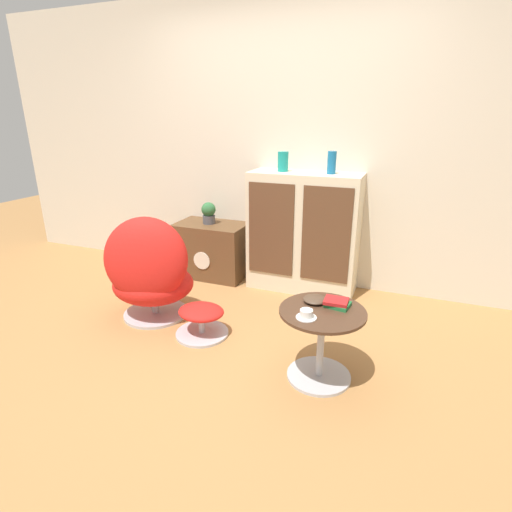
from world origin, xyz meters
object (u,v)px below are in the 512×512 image
(potted_plant, at_px, (209,213))
(ottoman, at_px, (201,317))
(tv_console, at_px, (212,250))
(vase_leftmost, at_px, (283,162))
(book_stack, at_px, (337,303))
(bowl, at_px, (315,299))
(vase_inner_left, at_px, (332,163))
(teacup, at_px, (306,315))
(sideboard, at_px, (303,233))
(coffee_table, at_px, (321,339))
(egg_chair, at_px, (150,273))

(potted_plant, bearing_deg, ottoman, -65.65)
(tv_console, relative_size, potted_plant, 3.30)
(tv_console, bearing_deg, potted_plant, 178.95)
(vase_leftmost, xyz_separation_m, book_stack, (0.75, -1.23, -0.68))
(tv_console, xyz_separation_m, bowl, (1.34, -1.19, 0.22))
(vase_leftmost, distance_m, bowl, 1.53)
(vase_inner_left, xyz_separation_m, book_stack, (0.32, -1.23, -0.69))
(bowl, bearing_deg, tv_console, 138.45)
(teacup, height_order, book_stack, teacup)
(teacup, bearing_deg, sideboard, 105.90)
(book_stack, bearing_deg, ottoman, 174.20)
(potted_plant, bearing_deg, vase_inner_left, 1.24)
(sideboard, xyz_separation_m, bowl, (0.40, -1.21, -0.06))
(ottoman, bearing_deg, coffee_table, -11.28)
(egg_chair, height_order, teacup, egg_chair)
(potted_plant, xyz_separation_m, teacup, (1.37, -1.41, -0.17))
(bowl, bearing_deg, potted_plant, 138.90)
(coffee_table, bearing_deg, teacup, -118.12)
(vase_leftmost, relative_size, vase_inner_left, 0.91)
(ottoman, xyz_separation_m, vase_leftmost, (0.25, 1.12, 1.03))
(vase_inner_left, height_order, teacup, vase_inner_left)
(sideboard, relative_size, teacup, 9.12)
(tv_console, xyz_separation_m, potted_plant, (-0.02, 0.00, 0.38))
(potted_plant, bearing_deg, bowl, -41.10)
(coffee_table, height_order, vase_inner_left, vase_inner_left)
(book_stack, bearing_deg, vase_inner_left, 104.72)
(egg_chair, bearing_deg, sideboard, 47.15)
(potted_plant, bearing_deg, sideboard, 1.30)
(egg_chair, distance_m, bowl, 1.38)
(sideboard, height_order, vase_inner_left, vase_inner_left)
(egg_chair, relative_size, vase_inner_left, 4.63)
(sideboard, bearing_deg, teacup, -74.10)
(vase_inner_left, bearing_deg, potted_plant, -178.76)
(sideboard, height_order, coffee_table, sideboard)
(egg_chair, relative_size, ottoman, 2.22)
(vase_leftmost, bearing_deg, egg_chair, -125.78)
(book_stack, bearing_deg, sideboard, 113.96)
(coffee_table, relative_size, teacup, 4.36)
(sideboard, distance_m, potted_plant, 0.97)
(potted_plant, bearing_deg, book_stack, -38.59)
(egg_chair, xyz_separation_m, teacup, (1.37, -0.40, 0.10))
(tv_console, height_order, coffee_table, tv_console)
(ottoman, xyz_separation_m, coffee_table, (0.94, -0.19, 0.13))
(vase_inner_left, xyz_separation_m, teacup, (0.19, -1.44, -0.69))
(sideboard, bearing_deg, potted_plant, -178.70)
(tv_console, distance_m, egg_chair, 1.02)
(tv_console, height_order, teacup, tv_console)
(tv_console, relative_size, bowl, 4.77)
(vase_leftmost, relative_size, bowl, 1.17)
(sideboard, distance_m, vase_leftmost, 0.67)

